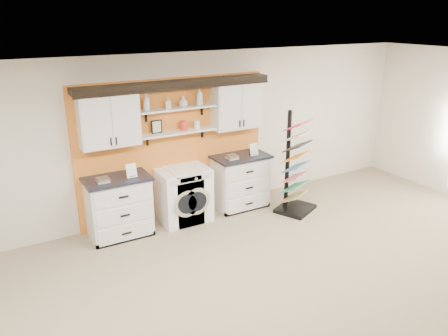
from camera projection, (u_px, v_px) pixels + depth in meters
ceiling at (356, 87)px, 3.69m from camera, size 10.00×10.00×0.00m
wall_back at (173, 137)px, 7.43m from camera, size 10.00×0.00×10.00m
accent_panel at (175, 149)px, 7.47m from camera, size 3.40×0.07×2.40m
upper_cabinet_left at (109, 119)px, 6.57m from camera, size 0.90×0.35×0.84m
upper_cabinet_right at (237, 105)px, 7.63m from camera, size 0.90×0.35×0.84m
shelf_lower at (178, 132)px, 7.22m from camera, size 1.32×0.28×0.03m
shelf_upper at (177, 108)px, 7.09m from camera, size 1.32×0.28×0.03m
crown_molding at (176, 84)px, 6.97m from camera, size 3.30×0.41×0.13m
picture_frame at (157, 127)px, 7.06m from camera, size 0.18×0.02×0.22m
canister_red at (183, 126)px, 7.24m from camera, size 0.11×0.11×0.16m
canister_cream at (197, 125)px, 7.36m from camera, size 0.10×0.10×0.14m
base_cabinet_left at (119, 207)px, 6.91m from camera, size 1.01×0.66×0.99m
base_cabinet_right at (240, 181)px, 7.97m from camera, size 1.01×0.66×0.99m
washer at (179, 196)px, 7.40m from camera, size 0.66×0.71×0.92m
dryer at (188, 194)px, 7.48m from camera, size 0.67×0.71×0.94m
sample_rack at (295, 181)px, 7.78m from camera, size 0.84×0.78×1.83m
soap_bottle_a at (146, 102)px, 6.80m from camera, size 0.15×0.14×0.27m
soap_bottle_b at (168, 103)px, 6.98m from camera, size 0.11×0.11×0.18m
soap_bottle_c at (183, 101)px, 7.11m from camera, size 0.17×0.17×0.17m
soap_bottle_d at (199, 96)px, 7.23m from camera, size 0.14×0.14×0.28m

